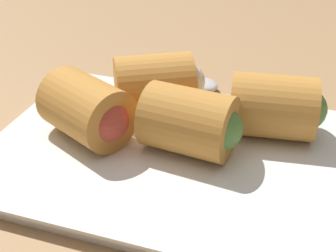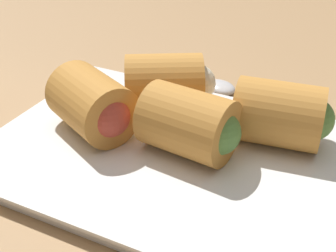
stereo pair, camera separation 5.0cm
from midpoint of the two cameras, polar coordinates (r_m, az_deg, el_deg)
name	(u,v)px [view 2 (the right image)]	position (r cm, az deg, el deg)	size (l,w,h in cm)	color
table_surface	(129,165)	(45.29, -1.63, -4.96)	(180.00, 140.00, 2.00)	#A87F54
serving_plate	(168,155)	(43.75, 3.28, -3.64)	(32.97, 24.45, 1.50)	white
roll_front_left	(284,115)	(44.43, 17.17, 1.20)	(9.22, 7.03, 6.04)	#C68438
roll_front_right	(95,106)	(44.17, -5.71, 2.38)	(9.67, 8.84, 6.04)	#C68438
roll_back_left	(173,84)	(48.11, 3.56, 5.08)	(9.77, 9.08, 6.04)	#C68438
roll_back_right	(193,125)	(41.27, 6.60, 0.05)	(9.16, 6.84, 6.04)	#C68438
spoon	(213,85)	(56.98, 8.04, 4.90)	(15.05, 6.85, 1.37)	silver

